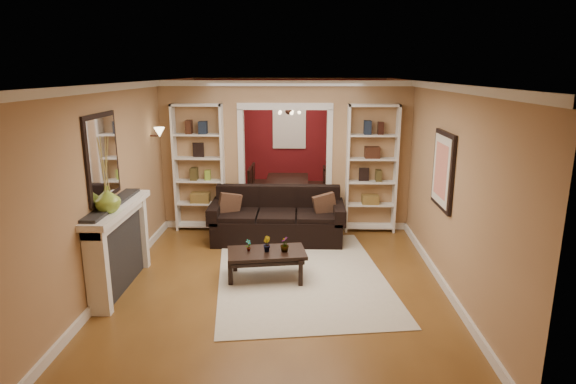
{
  "coord_description": "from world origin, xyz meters",
  "views": [
    {
      "loc": [
        0.31,
        -7.44,
        2.86
      ],
      "look_at": [
        0.11,
        -0.8,
        1.18
      ],
      "focal_mm": 30.0,
      "sensor_mm": 36.0,
      "label": 1
    }
  ],
  "objects_px": {
    "bookshelf_left": "(199,168)",
    "dining_table": "(289,194)",
    "coffee_table": "(267,265)",
    "sofa": "(277,215)",
    "fireplace": "(121,248)",
    "bookshelf_right": "(371,169)"
  },
  "relations": [
    {
      "from": "coffee_table",
      "to": "fireplace",
      "type": "relative_size",
      "value": 0.64
    },
    {
      "from": "bookshelf_left",
      "to": "dining_table",
      "type": "relative_size",
      "value": 1.41
    },
    {
      "from": "sofa",
      "to": "bookshelf_right",
      "type": "height_order",
      "value": "bookshelf_right"
    },
    {
      "from": "coffee_table",
      "to": "sofa",
      "type": "bearing_deg",
      "value": 78.22
    },
    {
      "from": "sofa",
      "to": "dining_table",
      "type": "height_order",
      "value": "sofa"
    },
    {
      "from": "bookshelf_left",
      "to": "fireplace",
      "type": "relative_size",
      "value": 1.35
    },
    {
      "from": "sofa",
      "to": "bookshelf_left",
      "type": "height_order",
      "value": "bookshelf_left"
    },
    {
      "from": "coffee_table",
      "to": "fireplace",
      "type": "bearing_deg",
      "value": -178.67
    },
    {
      "from": "bookshelf_right",
      "to": "fireplace",
      "type": "bearing_deg",
      "value": -145.2
    },
    {
      "from": "sofa",
      "to": "fireplace",
      "type": "height_order",
      "value": "fireplace"
    },
    {
      "from": "coffee_table",
      "to": "bookshelf_right",
      "type": "relative_size",
      "value": 0.47
    },
    {
      "from": "bookshelf_left",
      "to": "dining_table",
      "type": "bearing_deg",
      "value": 44.8
    },
    {
      "from": "sofa",
      "to": "coffee_table",
      "type": "relative_size",
      "value": 2.12
    },
    {
      "from": "dining_table",
      "to": "sofa",
      "type": "bearing_deg",
      "value": 176.42
    },
    {
      "from": "bookshelf_left",
      "to": "dining_table",
      "type": "height_order",
      "value": "bookshelf_left"
    },
    {
      "from": "fireplace",
      "to": "dining_table",
      "type": "height_order",
      "value": "fireplace"
    },
    {
      "from": "bookshelf_left",
      "to": "sofa",
      "type": "bearing_deg",
      "value": -21.96
    },
    {
      "from": "coffee_table",
      "to": "bookshelf_left",
      "type": "height_order",
      "value": "bookshelf_left"
    },
    {
      "from": "bookshelf_left",
      "to": "bookshelf_right",
      "type": "distance_m",
      "value": 3.1
    },
    {
      "from": "fireplace",
      "to": "dining_table",
      "type": "distance_m",
      "value": 4.61
    },
    {
      "from": "coffee_table",
      "to": "dining_table",
      "type": "relative_size",
      "value": 0.66
    },
    {
      "from": "coffee_table",
      "to": "dining_table",
      "type": "distance_m",
      "value": 3.74
    }
  ]
}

